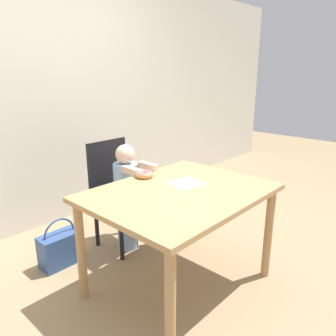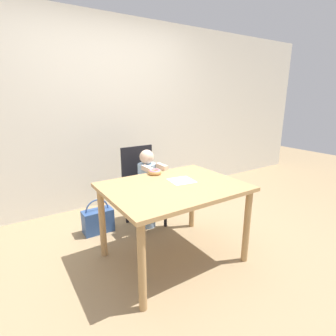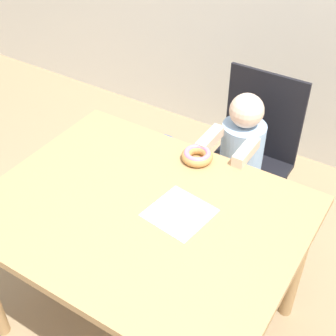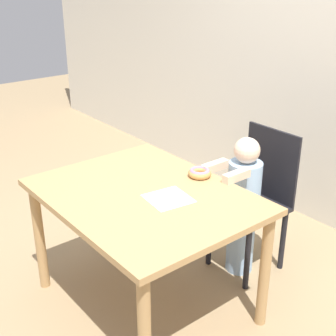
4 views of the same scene
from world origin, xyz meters
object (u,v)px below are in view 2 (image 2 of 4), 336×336
chair (142,185)px  handbag (98,220)px  donut (155,172)px  child_figure (148,188)px

chair → handbag: size_ratio=2.34×
chair → donut: size_ratio=6.88×
donut → handbag: 0.92m
chair → donut: (-0.08, -0.43, 0.28)m
chair → handbag: bearing=172.5°
chair → child_figure: (0.00, -0.12, -0.00)m
child_figure → handbag: 0.66m
donut → handbag: size_ratio=0.34×
handbag → donut: bearing=-47.2°
donut → handbag: donut is taller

